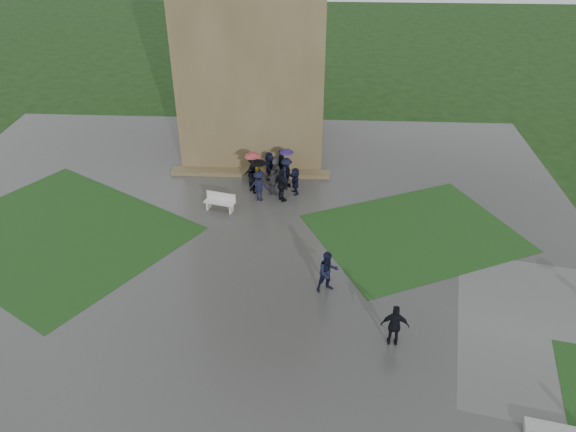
{
  "coord_description": "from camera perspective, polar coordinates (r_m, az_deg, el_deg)",
  "views": [
    {
      "loc": [
        3.64,
        -17.56,
        14.76
      ],
      "look_at": [
        2.46,
        4.32,
        1.2
      ],
      "focal_mm": 35.0,
      "sensor_mm": 36.0,
      "label": 1
    }
  ],
  "objects": [
    {
      "name": "ground",
      "position": [
        23.23,
        -6.71,
        -7.97
      ],
      "size": [
        120.0,
        120.0,
        0.0
      ],
      "primitive_type": "plane",
      "color": "black"
    },
    {
      "name": "plaza",
      "position": [
        24.77,
        -6.01,
        -5.0
      ],
      "size": [
        34.0,
        34.0,
        0.02
      ],
      "primitive_type": "cube",
      "color": "#353532",
      "rests_on": "ground"
    },
    {
      "name": "lawn_inset_left",
      "position": [
        28.8,
        -22.38,
        -1.7
      ],
      "size": [
        14.1,
        13.46,
        0.01
      ],
      "primitive_type": "cube",
      "rotation": [
        0.0,
        0.0,
        -0.56
      ],
      "color": "#153512",
      "rests_on": "plaza"
    },
    {
      "name": "lawn_inset_right",
      "position": [
        27.38,
        12.81,
        -1.7
      ],
      "size": [
        11.12,
        10.15,
        0.01
      ],
      "primitive_type": "cube",
      "rotation": [
        0.0,
        0.0,
        0.44
      ],
      "color": "#153512",
      "rests_on": "plaza"
    },
    {
      "name": "tower_plinth",
      "position": [
        31.94,
        -3.82,
        4.42
      ],
      "size": [
        9.0,
        0.8,
        0.22
      ],
      "primitive_type": "cube",
      "color": "brown",
      "rests_on": "plaza"
    },
    {
      "name": "bench",
      "position": [
        28.51,
        -6.91,
        1.46
      ],
      "size": [
        1.65,
        0.88,
        0.91
      ],
      "rotation": [
        0.0,
        0.0,
        -0.26
      ],
      "color": "silver",
      "rests_on": "plaza"
    },
    {
      "name": "visitor_cluster",
      "position": [
        30.05,
        -1.54,
        4.36
      ],
      "size": [
        3.36,
        3.79,
        2.34
      ],
      "color": "black",
      "rests_on": "plaza"
    },
    {
      "name": "pedestrian_mid",
      "position": [
        22.78,
        4.08,
        -5.68
      ],
      "size": [
        1.02,
        0.82,
        1.84
      ],
      "primitive_type": "imported",
      "rotation": [
        0.0,
        0.0,
        0.39
      ],
      "color": "black",
      "rests_on": "plaza"
    },
    {
      "name": "pedestrian_near",
      "position": [
        20.76,
        10.8,
        -10.87
      ],
      "size": [
        1.06,
        0.67,
        1.74
      ],
      "primitive_type": "imported",
      "rotation": [
        0.0,
        0.0,
        3.05
      ],
      "color": "black",
      "rests_on": "plaza"
    }
  ]
}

